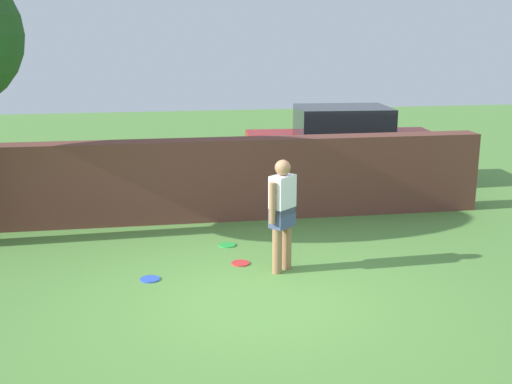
# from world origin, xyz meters

# --- Properties ---
(ground_plane) EXTENTS (40.00, 40.00, 0.00)m
(ground_plane) POSITION_xyz_m (0.00, 0.00, 0.00)
(ground_plane) COLOR #568C3D
(brick_wall) EXTENTS (12.62, 0.50, 1.47)m
(brick_wall) POSITION_xyz_m (-1.50, 3.65, 0.73)
(brick_wall) COLOR brown
(brick_wall) RESTS_ON ground
(person) EXTENTS (0.43, 0.40, 1.62)m
(person) POSITION_xyz_m (0.52, 0.89, 0.90)
(person) COLOR #9E704C
(person) RESTS_ON ground
(car) EXTENTS (4.31, 2.14, 1.72)m
(car) POSITION_xyz_m (2.94, 6.01, 0.86)
(car) COLOR #A51111
(car) RESTS_ON ground
(frisbee_green) EXTENTS (0.27, 0.27, 0.02)m
(frisbee_green) POSITION_xyz_m (-0.12, 2.11, 0.01)
(frisbee_green) COLOR green
(frisbee_green) RESTS_ON ground
(frisbee_blue) EXTENTS (0.27, 0.27, 0.02)m
(frisbee_blue) POSITION_xyz_m (-1.35, 0.85, 0.01)
(frisbee_blue) COLOR blue
(frisbee_blue) RESTS_ON ground
(frisbee_red) EXTENTS (0.27, 0.27, 0.02)m
(frisbee_red) POSITION_xyz_m (-0.03, 1.26, 0.01)
(frisbee_red) COLOR red
(frisbee_red) RESTS_ON ground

